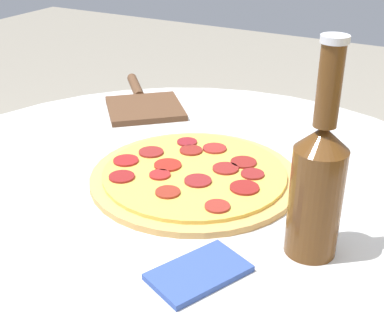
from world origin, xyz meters
The scene contains 5 objects.
table centered at (0.00, 0.00, 0.53)m, with size 0.99×0.99×0.73m.
pizza centered at (-0.05, 0.00, 0.74)m, with size 0.33×0.33×0.02m.
beer_bottle centered at (0.05, 0.22, 0.83)m, with size 0.06×0.06×0.27m.
pizza_paddle centered at (-0.28, -0.25, 0.73)m, with size 0.27×0.26×0.02m.
napkin centered at (0.16, 0.12, 0.73)m, with size 0.13×0.11×0.01m.
Camera 1 is at (0.60, 0.36, 1.13)m, focal length 50.00 mm.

